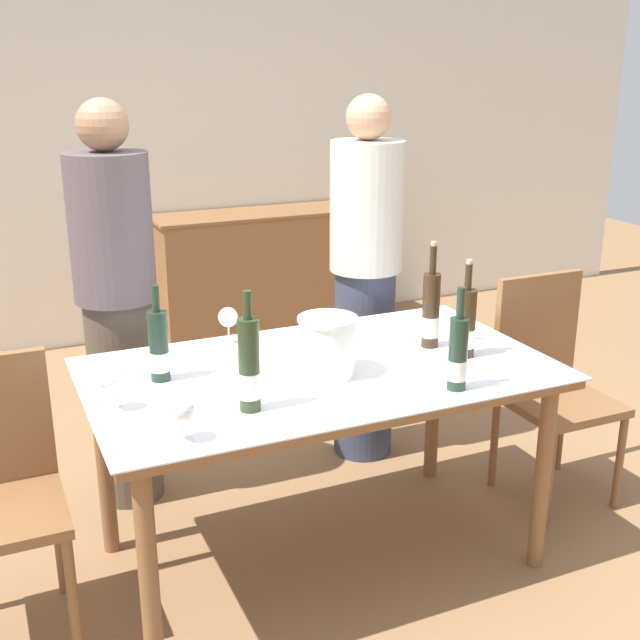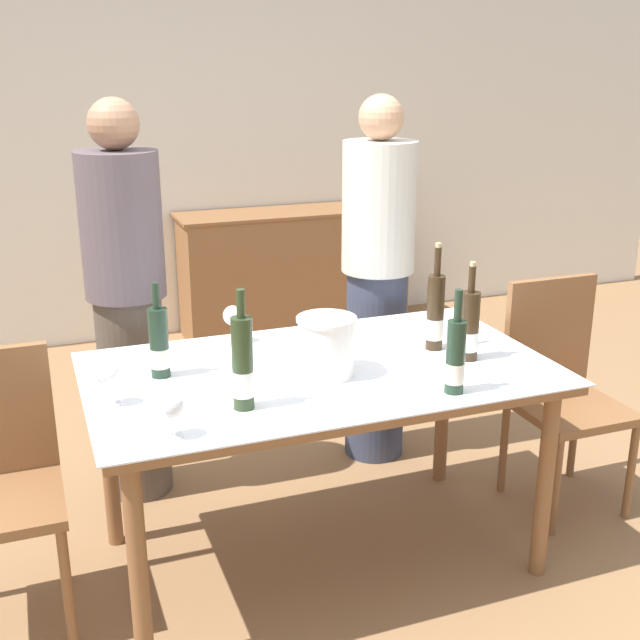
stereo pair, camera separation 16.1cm
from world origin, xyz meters
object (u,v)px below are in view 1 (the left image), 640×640
sideboard_cabinet (270,272)px  wine_bottle_1 (249,367)px  person_guest_left (365,283)px  wine_glass_0 (181,411)px  dining_table (320,388)px  wine_bottle_3 (458,355)px  chair_right_end (548,374)px  person_host (117,310)px  wine_glass_1 (228,318)px  wine_bottle_0 (466,325)px  wine_glass_2 (112,380)px  wine_bottle_4 (431,312)px  ice_bucket (328,344)px  wine_bottle_2 (159,348)px

sideboard_cabinet → wine_bottle_1: (-1.14, -2.85, 0.50)m
person_guest_left → wine_glass_0: bearing=-136.5°
dining_table → wine_bottle_1: (-0.35, -0.24, 0.22)m
wine_glass_0 → wine_bottle_3: bearing=0.2°
chair_right_end → person_host: size_ratio=0.57×
wine_bottle_1 → wine_glass_1: (0.13, 0.61, -0.04)m
wine_bottle_0 → wine_bottle_1: size_ratio=0.94×
wine_bottle_0 → wine_glass_2: size_ratio=2.57×
wine_bottle_4 → wine_glass_2: bearing=-175.3°
wine_bottle_1 → wine_bottle_3: 0.69m
wine_glass_0 → person_guest_left: size_ratio=0.08×
wine_bottle_0 → wine_glass_2: bearing=178.0°
wine_glass_2 → ice_bucket: bearing=-0.1°
wine_bottle_3 → wine_bottle_4: 0.42m
sideboard_cabinet → wine_glass_0: bearing=-115.0°
wine_bottle_2 → wine_bottle_4: bearing=-4.8°
chair_right_end → wine_bottle_0: bearing=-161.2°
dining_table → person_guest_left: bearing=52.8°
chair_right_end → person_guest_left: size_ratio=0.57×
sideboard_cabinet → chair_right_end: size_ratio=1.67×
sideboard_cabinet → person_host: (-1.36, -1.85, 0.42)m
wine_bottle_4 → wine_glass_2: (-1.21, -0.10, -0.04)m
dining_table → wine_glass_0: size_ratio=11.89×
ice_bucket → person_host: 1.01m
ice_bucket → wine_bottle_3: (0.34, -0.29, 0.01)m
ice_bucket → wine_glass_0: bearing=-153.6°
wine_bottle_3 → wine_glass_0: wine_bottle_3 is taller
dining_table → wine_bottle_4: size_ratio=4.01×
sideboard_cabinet → wine_bottle_3: (-0.46, -2.97, 0.48)m
sideboard_cabinet → wine_bottle_4: (-0.32, -2.58, 0.49)m
wine_bottle_0 → wine_glass_1: 0.90m
wine_bottle_1 → person_host: bearing=102.4°
dining_table → wine_bottle_2: wine_bottle_2 is taller
wine_bottle_1 → wine_glass_0: size_ratio=2.82×
wine_glass_0 → person_guest_left: person_guest_left is taller
dining_table → person_guest_left: size_ratio=0.97×
wine_bottle_2 → wine_bottle_3: 1.00m
wine_bottle_3 → person_guest_left: (0.22, 1.09, -0.05)m
wine_bottle_4 → wine_glass_0: size_ratio=2.97×
person_host → person_guest_left: person_host is taller
wine_bottle_2 → wine_bottle_3: bearing=-28.7°
wine_bottle_2 → wine_glass_0: wine_bottle_2 is taller
ice_bucket → wine_bottle_2: 0.58m
dining_table → wine_glass_0: (-0.60, -0.36, 0.17)m
dining_table → ice_bucket: 0.20m
wine_bottle_3 → wine_glass_2: 1.11m
wine_bottle_0 → wine_bottle_3: wine_bottle_0 is taller
sideboard_cabinet → dining_table: (-0.79, -2.62, 0.28)m
wine_glass_0 → wine_glass_1: (0.38, 0.74, 0.01)m
person_host → person_guest_left: size_ratio=1.00×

